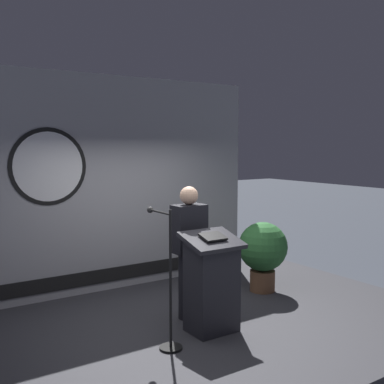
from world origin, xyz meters
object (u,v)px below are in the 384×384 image
(microphone_stand, at_px, (168,299))
(speaker_person, at_px, (189,252))
(podium, at_px, (212,284))
(potted_plant, at_px, (263,250))

(microphone_stand, bearing_deg, speaker_person, 41.64)
(speaker_person, relative_size, microphone_stand, 1.11)
(podium, height_order, potted_plant, podium)
(speaker_person, relative_size, potted_plant, 1.61)
(podium, xyz_separation_m, microphone_stand, (-0.63, -0.09, -0.03))
(podium, bearing_deg, potted_plant, 27.76)
(microphone_stand, height_order, potted_plant, microphone_stand)
(microphone_stand, distance_m, potted_plant, 2.28)
(potted_plant, bearing_deg, microphone_stand, -157.62)
(podium, bearing_deg, speaker_person, 88.76)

